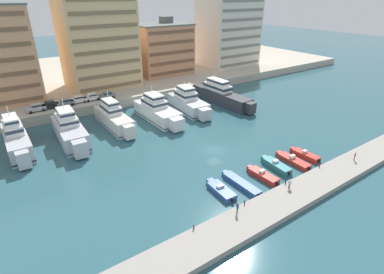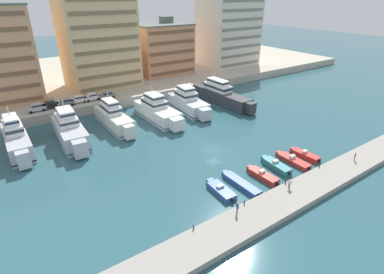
{
  "view_description": "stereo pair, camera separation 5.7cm",
  "coord_description": "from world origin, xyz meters",
  "views": [
    {
      "loc": [
        -32.12,
        -39.12,
        27.12
      ],
      "look_at": [
        -3.12,
        2.94,
        2.5
      ],
      "focal_mm": 28.0,
      "sensor_mm": 36.0,
      "label": 1
    },
    {
      "loc": [
        -32.07,
        -39.15,
        27.12
      ],
      "look_at": [
        -3.12,
        2.94,
        2.5
      ],
      "focal_mm": 28.0,
      "sensor_mm": 36.0,
      "label": 2
    }
  ],
  "objects": [
    {
      "name": "apartment_block_center_left",
      "position": [
        44.83,
        49.12,
        14.63
      ],
      "size": [
        20.36,
        15.61,
        26.44
      ],
      "color": "silver",
      "rests_on": "quay_promenade"
    },
    {
      "name": "yacht_ivory_mid_left",
      "position": [
        -11.5,
        21.37,
        2.21
      ],
      "size": [
        4.12,
        16.91,
        7.81
      ],
      "color": "silver",
      "rests_on": "ground"
    },
    {
      "name": "bollard_east_mid",
      "position": [
        1.18,
        -15.94,
        1.21
      ],
      "size": [
        0.2,
        0.2,
        0.61
      ],
      "color": "#2D2D33",
      "rests_on": "pier_dock"
    },
    {
      "name": "bollard_west_mid",
      "position": [
        -7.35,
        -15.94,
        1.21
      ],
      "size": [
        0.2,
        0.2,
        0.61
      ],
      "color": "#2D2D33",
      "rests_on": "pier_dock"
    },
    {
      "name": "apartment_block_mid_left",
      "position": [
        17.82,
        52.06,
        10.38
      ],
      "size": [
        17.9,
        16.21,
        17.93
      ],
      "color": "tan",
      "rests_on": "quay_promenade"
    },
    {
      "name": "apartment_block_left",
      "position": [
        -4.48,
        47.12,
        15.11
      ],
      "size": [
        19.3,
        15.08,
        27.39
      ],
      "color": "#E0BC84",
      "rests_on": "quay_promenade"
    },
    {
      "name": "car_black_left",
      "position": [
        -21.83,
        35.22,
        3.34
      ],
      "size": [
        4.12,
        1.95,
        1.8
      ],
      "color": "black",
      "rests_on": "quay_promenade"
    },
    {
      "name": "yacht_silver_far_left",
      "position": [
        -30.7,
        21.16,
        2.39
      ],
      "size": [
        3.89,
        17.37,
        8.32
      ],
      "color": "silver",
      "rests_on": "ground"
    },
    {
      "name": "car_grey_mid_left",
      "position": [
        -18.36,
        34.89,
        3.34
      ],
      "size": [
        4.17,
        2.07,
        1.8
      ],
      "color": "slate",
      "rests_on": "quay_promenade"
    },
    {
      "name": "motorboat_red_mid_left",
      "position": [
        0.56,
        -11.92,
        0.48
      ],
      "size": [
        1.9,
        6.27,
        1.38
      ],
      "color": "red",
      "rests_on": "ground"
    },
    {
      "name": "yacht_silver_center",
      "position": [
        7.86,
        20.58,
        2.19
      ],
      "size": [
        5.8,
        16.97,
        7.83
      ],
      "color": "silver",
      "rests_on": "ground"
    },
    {
      "name": "ground_plane",
      "position": [
        0.0,
        0.0,
        0.0
      ],
      "size": [
        400.0,
        400.0,
        0.0
      ],
      "primitive_type": "plane",
      "color": "#2D5B66"
    },
    {
      "name": "car_silver_far_left",
      "position": [
        -24.82,
        34.86,
        3.34
      ],
      "size": [
        4.13,
        1.97,
        1.8
      ],
      "color": "#B7BCC1",
      "rests_on": "quay_promenade"
    },
    {
      "name": "car_white_center",
      "position": [
        -11.64,
        35.45,
        3.34
      ],
      "size": [
        4.17,
        2.07,
        1.8
      ],
      "color": "white",
      "rests_on": "quay_promenade"
    },
    {
      "name": "motorboat_teal_center_left",
      "position": [
        4.65,
        -11.11,
        0.54
      ],
      "size": [
        2.2,
        6.5,
        1.48
      ],
      "color": "teal",
      "rests_on": "ground"
    },
    {
      "name": "yacht_white_center_left",
      "position": [
        -1.38,
        19.82,
        2.14
      ],
      "size": [
        5.36,
        17.92,
        7.71
      ],
      "color": "white",
      "rests_on": "ground"
    },
    {
      "name": "car_white_center_left",
      "position": [
        -15.1,
        35.42,
        3.34
      ],
      "size": [
        4.18,
        2.08,
        1.8
      ],
      "color": "white",
      "rests_on": "quay_promenade"
    },
    {
      "name": "pedestrian_near_edge",
      "position": [
        0.73,
        -16.97,
        1.81
      ],
      "size": [
        0.52,
        0.4,
        1.55
      ],
      "color": "#7A6B56",
      "rests_on": "pier_dock"
    },
    {
      "name": "quay_promenade",
      "position": [
        0.0,
        66.94,
        1.18
      ],
      "size": [
        180.0,
        70.0,
        2.36
      ],
      "primitive_type": "cube",
      "color": "#BCB29E",
      "rests_on": "ground"
    },
    {
      "name": "motorboat_red_center",
      "position": [
        8.6,
        -11.55,
        0.43
      ],
      "size": [
        1.97,
        7.13,
        1.37
      ],
      "color": "red",
      "rests_on": "ground"
    },
    {
      "name": "yacht_charcoal_center_right",
      "position": [
        18.64,
        20.7,
        2.24
      ],
      "size": [
        4.78,
        22.84,
        7.96
      ],
      "color": "#333338",
      "rests_on": "ground"
    },
    {
      "name": "motorboat_blue_left",
      "position": [
        -3.84,
        -11.54,
        0.4
      ],
      "size": [
        1.7,
        8.11,
        0.85
      ],
      "color": "#33569E",
      "rests_on": "ground"
    },
    {
      "name": "car_grey_center_right",
      "position": [
        -8.01,
        34.81,
        3.34
      ],
      "size": [
        4.12,
        1.96,
        1.8
      ],
      "color": "slate",
      "rests_on": "quay_promenade"
    },
    {
      "name": "pedestrian_mid_deck",
      "position": [
        -9.45,
        -16.74,
        1.89
      ],
      "size": [
        0.41,
        0.6,
        1.69
      ],
      "color": "#4C515B",
      "rests_on": "pier_dock"
    },
    {
      "name": "pier_dock",
      "position": [
        0.0,
        -18.3,
        0.44
      ],
      "size": [
        120.0,
        5.23,
        0.89
      ],
      "primitive_type": "cube",
      "color": "#9E998E",
      "rests_on": "ground"
    },
    {
      "name": "bollard_east",
      "position": [
        9.7,
        -15.94,
        1.21
      ],
      "size": [
        0.2,
        0.2,
        0.61
      ],
      "color": "#2D2D33",
      "rests_on": "pier_dock"
    },
    {
      "name": "yacht_silver_left",
      "position": [
        -21.4,
        19.43,
        2.38
      ],
      "size": [
        5.16,
        17.51,
        8.3
      ],
      "color": "silver",
      "rests_on": "ground"
    },
    {
      "name": "pedestrian_far_side",
      "position": [
        16.69,
        -17.99,
        1.8
      ],
      "size": [
        0.56,
        0.35,
        1.54
      ],
      "color": "#282D3D",
      "rests_on": "pier_dock"
    },
    {
      "name": "bollard_west",
      "position": [
        -15.87,
        -15.94,
        1.21
      ],
      "size": [
        0.2,
        0.2,
        0.61
      ],
      "color": "#2D2D33",
      "rests_on": "pier_dock"
    },
    {
      "name": "motorboat_red_center_right",
      "position": [
        12.02,
        -11.55,
        0.47
      ],
      "size": [
        1.93,
        5.99,
        1.33
      ],
      "color": "red",
      "rests_on": "ground"
    },
    {
      "name": "motorboat_blue_far_left",
      "position": [
        -7.55,
        -11.11,
        0.43
      ],
      "size": [
        2.27,
        6.17,
        1.21
      ],
      "color": "#33569E",
      "rests_on": "ground"
    }
  ]
}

